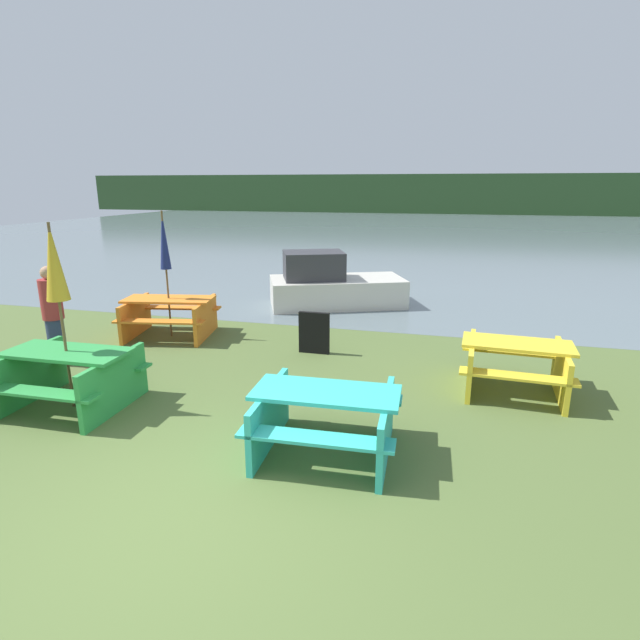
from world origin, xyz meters
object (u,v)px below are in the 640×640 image
at_px(picnic_table_green, 69,374).
at_px(umbrella_gold, 54,264).
at_px(picnic_table_yellow, 515,362).
at_px(signboard, 314,333).
at_px(picnic_table_orange, 170,313).
at_px(boat, 332,286).
at_px(picnic_table_teal, 326,415).
at_px(umbrella_navy, 164,242).
at_px(person, 53,316).

distance_m(picnic_table_green, umbrella_gold, 1.48).
distance_m(picnic_table_yellow, signboard, 3.38).
bearing_deg(picnic_table_orange, picnic_table_yellow, -10.86).
relative_size(picnic_table_orange, boat, 0.54).
height_order(picnic_table_green, picnic_table_orange, picnic_table_green).
distance_m(picnic_table_teal, picnic_table_yellow, 3.23).
bearing_deg(umbrella_navy, picnic_table_yellow, -10.86).
xyz_separation_m(picnic_table_teal, boat, (-1.57, 6.92, 0.05)).
xyz_separation_m(picnic_table_teal, picnic_table_yellow, (2.23, 2.34, -0.01)).
bearing_deg(picnic_table_orange, umbrella_navy, 116.57).
distance_m(picnic_table_green, signboard, 3.94).
bearing_deg(boat, picnic_table_teal, -100.09).
distance_m(picnic_table_yellow, umbrella_gold, 6.37).
distance_m(picnic_table_teal, picnic_table_orange, 5.39).
bearing_deg(picnic_table_yellow, picnic_table_orange, 169.14).
bearing_deg(picnic_table_green, picnic_table_yellow, 19.32).
bearing_deg(umbrella_gold, picnic_table_yellow, 19.32).
bearing_deg(person, boat, 56.46).
relative_size(picnic_table_green, umbrella_gold, 0.67).
xyz_separation_m(picnic_table_green, picnic_table_yellow, (5.84, 2.05, -0.03)).
relative_size(picnic_table_green, picnic_table_orange, 0.86).
relative_size(picnic_table_green, person, 1.00).
height_order(picnic_table_teal, picnic_table_green, picnic_table_green).
bearing_deg(umbrella_gold, picnic_table_teal, -4.71).
bearing_deg(boat, umbrella_gold, -130.02).
bearing_deg(boat, picnic_table_orange, -149.23).
relative_size(picnic_table_orange, signboard, 2.57).
relative_size(picnic_table_teal, umbrella_gold, 0.67).
xyz_separation_m(picnic_table_teal, signboard, (-1.03, 3.27, -0.07)).
height_order(picnic_table_green, umbrella_navy, umbrella_navy).
height_order(picnic_table_teal, signboard, signboard).
xyz_separation_m(picnic_table_orange, boat, (2.48, 3.37, 0.03)).
xyz_separation_m(picnic_table_teal, umbrella_gold, (-3.61, 0.30, 1.50)).
xyz_separation_m(picnic_table_green, signboard, (2.59, 2.97, -0.10)).
distance_m(picnic_table_orange, signboard, 3.04).
bearing_deg(boat, signboard, -104.41).
xyz_separation_m(picnic_table_green, picnic_table_orange, (-0.44, 3.25, -0.00)).
relative_size(picnic_table_orange, umbrella_navy, 0.79).
height_order(umbrella_navy, signboard, umbrella_navy).
distance_m(umbrella_navy, boat, 4.40).
relative_size(picnic_table_teal, boat, 0.46).
height_order(picnic_table_yellow, boat, boat).
bearing_deg(person, picnic_table_teal, -18.37).
xyz_separation_m(picnic_table_green, umbrella_navy, (-0.44, 3.25, 1.39)).
relative_size(picnic_table_yellow, umbrella_gold, 0.64).
xyz_separation_m(umbrella_navy, umbrella_gold, (0.44, -3.25, 0.09)).
distance_m(person, signboard, 4.35).
bearing_deg(boat, picnic_table_green, -130.02).
bearing_deg(person, picnic_table_green, -43.87).
relative_size(umbrella_navy, boat, 0.68).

